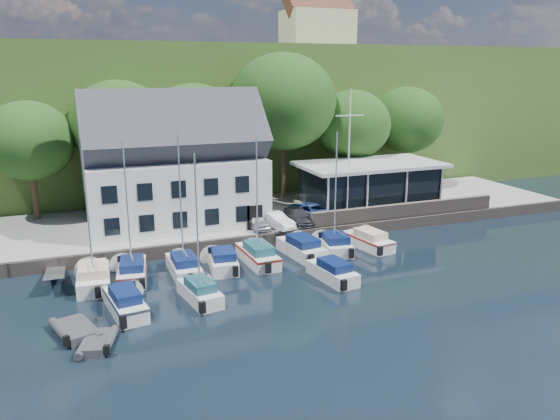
# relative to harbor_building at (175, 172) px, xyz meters

# --- Properties ---
(ground) EXTENTS (180.00, 180.00, 0.00)m
(ground) POSITION_rel_harbor_building_xyz_m (7.00, -16.50, -5.35)
(ground) COLOR black
(ground) RESTS_ON ground
(quay) EXTENTS (60.00, 13.00, 1.00)m
(quay) POSITION_rel_harbor_building_xyz_m (7.00, 1.00, -4.85)
(quay) COLOR #989792
(quay) RESTS_ON ground
(quay_face) EXTENTS (60.00, 0.30, 1.00)m
(quay_face) POSITION_rel_harbor_building_xyz_m (7.00, -5.50, -4.85)
(quay_face) COLOR #5D514A
(quay_face) RESTS_ON ground
(hillside) EXTENTS (160.00, 75.00, 16.00)m
(hillside) POSITION_rel_harbor_building_xyz_m (7.00, 45.50, 2.65)
(hillside) COLOR #2D4B1C
(hillside) RESTS_ON ground
(field_patch) EXTENTS (50.00, 30.00, 0.30)m
(field_patch) POSITION_rel_harbor_building_xyz_m (15.00, 53.50, 10.80)
(field_patch) COLOR #576532
(field_patch) RESTS_ON hillside
(farmhouse) EXTENTS (10.40, 7.00, 8.20)m
(farmhouse) POSITION_rel_harbor_building_xyz_m (29.00, 35.50, 14.75)
(farmhouse) COLOR beige
(farmhouse) RESTS_ON hillside
(harbor_building) EXTENTS (14.40, 8.20, 8.70)m
(harbor_building) POSITION_rel_harbor_building_xyz_m (0.00, 0.00, 0.00)
(harbor_building) COLOR silver
(harbor_building) RESTS_ON quay
(club_pavilion) EXTENTS (13.20, 7.20, 4.10)m
(club_pavilion) POSITION_rel_harbor_building_xyz_m (18.00, -0.50, -2.30)
(club_pavilion) COLOR black
(club_pavilion) RESTS_ON quay
(seawall) EXTENTS (18.00, 0.50, 1.20)m
(seawall) POSITION_rel_harbor_building_xyz_m (19.00, -5.10, -3.75)
(seawall) COLOR #5D514A
(seawall) RESTS_ON quay
(gangway) EXTENTS (1.20, 6.00, 1.40)m
(gangway) POSITION_rel_harbor_building_xyz_m (-9.50, -7.50, -5.35)
(gangway) COLOR #B9B9BE
(gangway) RESTS_ON ground
(car_silver) EXTENTS (1.73, 3.58, 1.18)m
(car_silver) POSITION_rel_harbor_building_xyz_m (5.68, -3.68, -3.76)
(car_silver) COLOR silver
(car_silver) RESTS_ON quay
(car_white) EXTENTS (2.46, 4.08, 1.27)m
(car_white) POSITION_rel_harbor_building_xyz_m (7.21, -4.10, -3.72)
(car_white) COLOR silver
(car_white) RESTS_ON quay
(car_dgrey) EXTENTS (1.68, 4.11, 1.19)m
(car_dgrey) POSITION_rel_harbor_building_xyz_m (9.51, -3.58, -3.75)
(car_dgrey) COLOR #2C2C31
(car_dgrey) RESTS_ON quay
(car_blue) EXTENTS (2.79, 4.47, 1.43)m
(car_blue) POSITION_rel_harbor_building_xyz_m (11.16, -3.01, -3.64)
(car_blue) COLOR #32529B
(car_blue) RESTS_ON quay
(flagpole) EXTENTS (2.64, 0.20, 11.02)m
(flagpole) POSITION_rel_harbor_building_xyz_m (14.02, -3.67, 1.16)
(flagpole) COLOR silver
(flagpole) RESTS_ON quay
(tree_0) EXTENTS (7.37, 7.37, 10.07)m
(tree_0) POSITION_rel_harbor_building_xyz_m (-11.01, 5.84, 0.69)
(tree_0) COLOR #173710
(tree_0) RESTS_ON quay
(tree_1) EXTENTS (8.54, 8.54, 11.67)m
(tree_1) POSITION_rel_harbor_building_xyz_m (-3.61, 6.22, 1.49)
(tree_1) COLOR #173710
(tree_1) RESTS_ON quay
(tree_2) EXTENTS (8.31, 8.31, 11.35)m
(tree_2) POSITION_rel_harbor_building_xyz_m (2.81, 4.97, 1.33)
(tree_2) COLOR #173710
(tree_2) RESTS_ON quay
(tree_3) EXTENTS (10.32, 10.32, 14.11)m
(tree_3) POSITION_rel_harbor_building_xyz_m (11.65, 5.48, 2.70)
(tree_3) COLOR #173710
(tree_3) RESTS_ON quay
(tree_4) EXTENTS (7.72, 7.72, 10.55)m
(tree_4) POSITION_rel_harbor_building_xyz_m (18.88, 4.81, 0.92)
(tree_4) COLOR #173710
(tree_4) RESTS_ON quay
(tree_5) EXTENTS (7.82, 7.82, 10.68)m
(tree_5) POSITION_rel_harbor_building_xyz_m (26.29, 6.21, 0.99)
(tree_5) COLOR #173710
(tree_5) RESTS_ON quay
(boat_r1_0) EXTENTS (2.52, 6.61, 9.42)m
(boat_r1_0) POSITION_rel_harbor_building_xyz_m (-7.19, -9.22, -0.64)
(boat_r1_0) COLOR silver
(boat_r1_0) RESTS_ON ground
(boat_r1_1) EXTENTS (2.84, 6.65, 8.70)m
(boat_r1_1) POSITION_rel_harbor_building_xyz_m (-4.73, -8.75, -1.00)
(boat_r1_1) COLOR silver
(boat_r1_1) RESTS_ON ground
(boat_r1_2) EXTENTS (1.91, 6.47, 8.68)m
(boat_r1_2) POSITION_rel_harbor_building_xyz_m (-1.34, -9.11, -1.01)
(boat_r1_2) COLOR silver
(boat_r1_2) RESTS_ON ground
(boat_r1_3) EXTENTS (2.71, 5.86, 1.47)m
(boat_r1_3) POSITION_rel_harbor_building_xyz_m (1.39, -9.15, -4.62)
(boat_r1_3) COLOR silver
(boat_r1_3) RESTS_ON ground
(boat_r1_4) EXTENTS (2.27, 6.94, 9.43)m
(boat_r1_4) POSITION_rel_harbor_building_xyz_m (4.05, -8.92, -0.64)
(boat_r1_4) COLOR silver
(boat_r1_4) RESTS_ON ground
(boat_r1_5) EXTENTS (2.89, 6.86, 1.55)m
(boat_r1_5) POSITION_rel_harbor_building_xyz_m (7.62, -8.58, -4.57)
(boat_r1_5) COLOR silver
(boat_r1_5) RESTS_ON ground
(boat_r1_6) EXTENTS (2.94, 5.94, 8.99)m
(boat_r1_6) POSITION_rel_harbor_building_xyz_m (10.29, -8.72, -0.86)
(boat_r1_6) COLOR silver
(boat_r1_6) RESTS_ON ground
(boat_r1_7) EXTENTS (3.00, 6.77, 1.46)m
(boat_r1_7) POSITION_rel_harbor_building_xyz_m (13.28, -8.68, -4.62)
(boat_r1_7) COLOR silver
(boat_r1_7) RESTS_ON ground
(boat_r2_0) EXTENTS (2.69, 6.58, 1.54)m
(boat_r2_0) POSITION_rel_harbor_building_xyz_m (-5.69, -13.94, -4.58)
(boat_r2_0) COLOR silver
(boat_r2_0) RESTS_ON ground
(boat_r2_1) EXTENTS (2.60, 5.93, 8.63)m
(boat_r2_1) POSITION_rel_harbor_building_xyz_m (-1.32, -13.85, -1.04)
(boat_r2_1) COLOR silver
(boat_r2_1) RESTS_ON ground
(boat_r2_3) EXTENTS (2.60, 6.12, 1.43)m
(boat_r2_3) POSITION_rel_harbor_building_xyz_m (7.64, -13.74, -4.64)
(boat_r2_3) COLOR silver
(boat_r2_3) RESTS_ON ground
(dinghy_0) EXTENTS (2.84, 3.70, 0.76)m
(dinghy_0) POSITION_rel_harbor_building_xyz_m (-8.43, -15.85, -4.97)
(dinghy_0) COLOR #353539
(dinghy_0) RESTS_ON ground
(dinghy_1) EXTENTS (2.41, 3.17, 0.65)m
(dinghy_1) POSITION_rel_harbor_building_xyz_m (-7.43, -17.57, -5.02)
(dinghy_1) COLOR #353539
(dinghy_1) RESTS_ON ground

